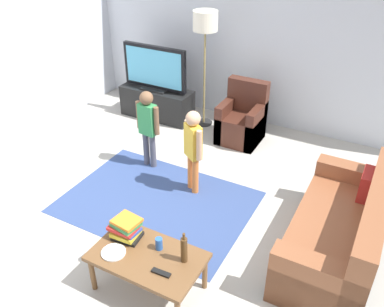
% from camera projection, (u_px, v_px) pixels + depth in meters
% --- Properties ---
extents(ground, '(7.80, 7.80, 0.00)m').
position_uv_depth(ground, '(166.00, 228.00, 4.55)').
color(ground, '#B2ADA3').
extents(wall_back, '(6.00, 0.12, 2.70)m').
position_uv_depth(wall_back, '(269.00, 39.00, 6.09)').
color(wall_back, silver).
rests_on(wall_back, ground).
extents(area_rug, '(2.20, 1.60, 0.01)m').
position_uv_depth(area_rug, '(157.00, 202.00, 4.95)').
color(area_rug, '#33477A').
rests_on(area_rug, ground).
extents(tv_stand, '(1.20, 0.44, 0.50)m').
position_uv_depth(tv_stand, '(157.00, 103.00, 6.78)').
color(tv_stand, black).
rests_on(tv_stand, ground).
extents(tv, '(1.10, 0.28, 0.71)m').
position_uv_depth(tv, '(155.00, 69.00, 6.45)').
color(tv, black).
rests_on(tv, tv_stand).
extents(couch, '(0.80, 1.80, 0.86)m').
position_uv_depth(couch, '(344.00, 234.00, 4.06)').
color(couch, brown).
rests_on(couch, ground).
extents(armchair, '(0.60, 0.60, 0.90)m').
position_uv_depth(armchair, '(242.00, 121.00, 6.11)').
color(armchair, '#472319').
rests_on(armchair, ground).
extents(floor_lamp, '(0.36, 0.36, 1.78)m').
position_uv_depth(floor_lamp, '(205.00, 27.00, 5.89)').
color(floor_lamp, '#262626').
rests_on(floor_lamp, ground).
extents(child_near_tv, '(0.36, 0.18, 1.09)m').
position_uv_depth(child_near_tv, '(148.00, 123.00, 5.30)').
color(child_near_tv, '#4C4C59').
rests_on(child_near_tv, ground).
extents(child_center, '(0.31, 0.24, 1.09)m').
position_uv_depth(child_center, '(193.00, 145.00, 4.82)').
color(child_center, orange).
rests_on(child_center, ground).
extents(coffee_table, '(1.00, 0.60, 0.42)m').
position_uv_depth(coffee_table, '(148.00, 259.00, 3.66)').
color(coffee_table, brown).
rests_on(coffee_table, ground).
extents(book_stack, '(0.29, 0.24, 0.21)m').
position_uv_depth(book_stack, '(126.00, 229.00, 3.78)').
color(book_stack, black).
rests_on(book_stack, coffee_table).
extents(bottle, '(0.06, 0.06, 0.32)m').
position_uv_depth(bottle, '(184.00, 250.00, 3.51)').
color(bottle, '#4C3319').
rests_on(bottle, coffee_table).
extents(tv_remote, '(0.17, 0.06, 0.02)m').
position_uv_depth(tv_remote, '(161.00, 273.00, 3.45)').
color(tv_remote, black).
rests_on(tv_remote, coffee_table).
extents(soda_can, '(0.07, 0.07, 0.12)m').
position_uv_depth(soda_can, '(159.00, 244.00, 3.68)').
color(soda_can, '#2659B2').
rests_on(soda_can, coffee_table).
extents(plate, '(0.22, 0.22, 0.02)m').
position_uv_depth(plate, '(114.00, 252.00, 3.66)').
color(plate, white).
rests_on(plate, coffee_table).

